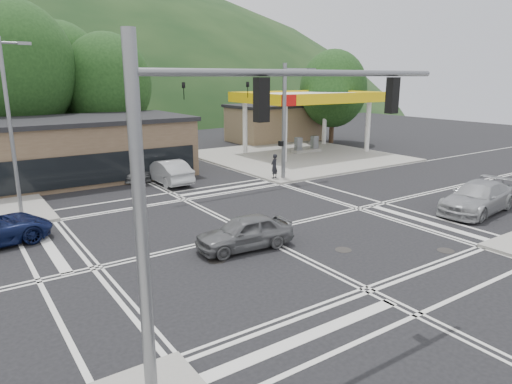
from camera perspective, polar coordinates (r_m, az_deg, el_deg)
ground at (r=21.46m, az=-0.56°, el=-5.13°), size 120.00×120.00×0.00m
sidewalk_ne at (r=41.86m, az=5.10°, el=4.49°), size 16.00×16.00×0.15m
gas_station_canopy at (r=43.35m, az=6.47°, el=11.40°), size 12.32×8.34×5.75m
convenience_store at (r=52.48m, az=2.42°, el=8.52°), size 10.00×6.00×3.80m
commercial_row at (r=34.38m, az=-28.58°, el=3.94°), size 24.00×8.00×4.00m
hill_north at (r=107.66m, az=-28.64°, el=8.73°), size 252.00×126.00×140.00m
tree_n_b at (r=41.18m, az=-27.86°, el=13.59°), size 9.00×9.00×12.98m
tree_n_c at (r=42.64m, az=-18.11°, el=12.71°), size 7.60×7.60×10.87m
tree_n_e at (r=45.78m, az=-23.34°, el=13.14°), size 8.40×8.40×11.98m
tree_ne at (r=51.00m, az=9.62°, el=12.61°), size 7.20×7.20×9.99m
streetlight_nw at (r=26.07m, az=-28.34°, el=8.01°), size 2.50×0.25×9.00m
signal_mast_ne at (r=31.02m, az=1.68°, el=10.45°), size 11.65×0.30×8.00m
signal_mast_sw at (r=10.11m, az=-4.87°, el=2.80°), size 9.14×0.28×8.00m
car_grey_center at (r=19.37m, az=-1.43°, el=-5.06°), size 4.35×2.06×1.44m
car_silver_east at (r=27.23m, az=25.97°, el=-0.62°), size 5.83×2.94×1.62m
car_queue_a at (r=31.82m, az=-11.00°, el=2.54°), size 1.79×4.96×1.63m
car_queue_b at (r=37.12m, az=-10.21°, el=4.05°), size 2.01×4.23×1.40m
car_northbound at (r=34.05m, az=-15.33°, el=2.86°), size 2.48×5.02×1.40m
pedestrian at (r=32.08m, az=2.30°, el=3.25°), size 0.73×0.61×1.72m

